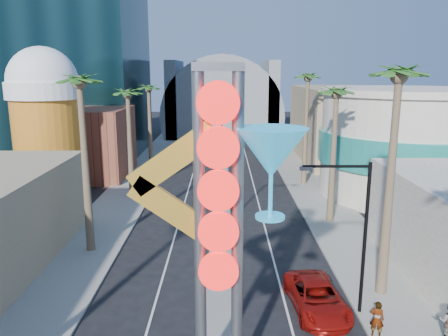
% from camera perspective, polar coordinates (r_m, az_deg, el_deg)
% --- Properties ---
extents(sidewalk_west, '(5.00, 100.00, 0.15)m').
position_cam_1_polar(sidewalk_west, '(49.80, -11.30, -1.78)').
color(sidewalk_west, gray).
rests_on(sidewalk_west, ground).
extents(sidewalk_east, '(5.00, 100.00, 0.15)m').
position_cam_1_polar(sidewalk_east, '(49.74, 10.72, -1.77)').
color(sidewalk_east, gray).
rests_on(sidewalk_east, ground).
extents(median, '(1.60, 84.00, 0.15)m').
position_cam_1_polar(median, '(51.77, -0.29, -0.98)').
color(median, gray).
rests_on(median, ground).
extents(brick_filler_west, '(10.00, 10.00, 8.00)m').
position_cam_1_polar(brick_filler_west, '(53.49, -17.73, 3.15)').
color(brick_filler_west, brown).
rests_on(brick_filler_west, ground).
extents(filler_east, '(10.00, 20.00, 10.00)m').
position_cam_1_polar(filler_east, '(62.77, 14.58, 5.60)').
color(filler_east, tan).
rests_on(filler_east, ground).
extents(beer_mug, '(7.00, 7.00, 14.50)m').
position_cam_1_polar(beer_mug, '(45.87, -22.22, 6.18)').
color(beer_mug, orange).
rests_on(beer_mug, ground).
extents(turquoise_building, '(16.60, 16.60, 10.60)m').
position_cam_1_polar(turquoise_building, '(46.44, 22.50, 2.98)').
color(turquoise_building, '#BAB19E').
rests_on(turquoise_building, ground).
extents(canopy, '(22.00, 16.00, 22.00)m').
position_cam_1_polar(canopy, '(84.68, -0.22, 7.26)').
color(canopy, slate).
rests_on(canopy, ground).
extents(neon_sign, '(6.53, 2.60, 12.55)m').
position_cam_1_polar(neon_sign, '(16.07, 2.20, -5.39)').
color(neon_sign, gray).
rests_on(neon_sign, ground).
extents(streetlight_0, '(3.79, 0.25, 8.00)m').
position_cam_1_polar(streetlight_0, '(33.14, 0.55, -0.25)').
color(streetlight_0, black).
rests_on(streetlight_0, ground).
extents(streetlight_1, '(3.79, 0.25, 8.00)m').
position_cam_1_polar(streetlight_1, '(56.79, -0.83, 5.17)').
color(streetlight_1, black).
rests_on(streetlight_1, ground).
extents(streetlight_2, '(3.45, 0.25, 8.00)m').
position_cam_1_polar(streetlight_2, '(22.60, 16.89, -7.16)').
color(streetlight_2, black).
rests_on(streetlight_2, ground).
extents(palm_1, '(2.40, 2.40, 12.70)m').
position_cam_1_polar(palm_1, '(29.79, -18.28, 9.23)').
color(palm_1, brown).
rests_on(palm_1, ground).
extents(palm_2, '(2.40, 2.40, 11.20)m').
position_cam_1_polar(palm_2, '(43.38, -12.45, 8.67)').
color(palm_2, brown).
rests_on(palm_2, ground).
extents(palm_3, '(2.40, 2.40, 11.20)m').
position_cam_1_polar(palm_3, '(55.15, -9.81, 9.57)').
color(palm_3, brown).
rests_on(palm_3, ground).
extents(palm_5, '(2.40, 2.40, 13.20)m').
position_cam_1_polar(palm_5, '(24.01, 21.77, 9.35)').
color(palm_5, brown).
rests_on(palm_5, ground).
extents(palm_6, '(2.40, 2.40, 11.70)m').
position_cam_1_polar(palm_6, '(35.50, 14.46, 8.47)').
color(palm_6, brown).
rests_on(palm_6, ground).
extents(palm_7, '(2.40, 2.40, 12.70)m').
position_cam_1_polar(palm_7, '(47.16, 10.88, 10.67)').
color(palm_7, brown).
rests_on(palm_7, ground).
extents(red_pickup, '(2.98, 5.67, 1.52)m').
position_cam_1_polar(red_pickup, '(24.12, 12.02, -16.18)').
color(red_pickup, '#96100B').
rests_on(red_pickup, ground).
extents(pedestrian_a, '(0.75, 0.62, 1.76)m').
position_cam_1_polar(pedestrian_a, '(22.52, 19.35, -18.10)').
color(pedestrian_a, gray).
rests_on(pedestrian_a, sidewalk_east).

